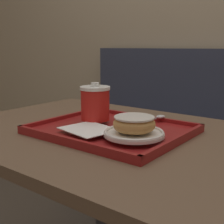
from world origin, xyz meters
The scene contains 8 objects.
booth_bench centered at (-0.28, 0.87, 0.32)m, with size 1.10×0.44×1.00m.
cafe_table centered at (0.00, 0.00, 0.60)m, with size 1.05×0.73×0.76m.
serving_tray centered at (0.02, -0.01, 0.76)m, with size 0.44×0.36×0.02m.
napkin_paper centered at (0.00, -0.09, 0.78)m, with size 0.17×0.15×0.00m.
coffee_cup_front centered at (-0.06, 0.02, 0.84)m, with size 0.10×0.10×0.12m.
plate_with_chocolate_donut centered at (0.14, -0.06, 0.79)m, with size 0.16×0.16×0.01m.
donut_chocolate_glazed centered at (0.14, -0.06, 0.81)m, with size 0.11×0.11×0.04m.
spoon centered at (0.08, 0.14, 0.79)m, with size 0.09×0.16×0.01m.
Camera 1 is at (0.58, -0.73, 1.02)m, focal length 50.00 mm.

